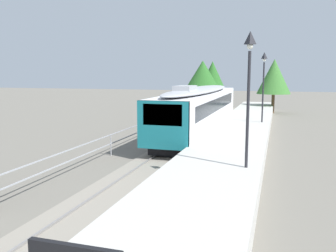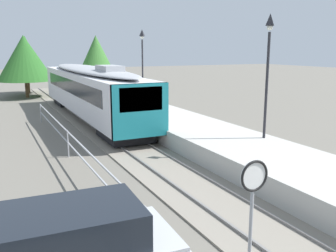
{
  "view_description": "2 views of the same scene",
  "coord_description": "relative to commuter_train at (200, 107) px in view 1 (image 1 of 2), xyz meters",
  "views": [
    {
      "loc": [
        5.68,
        2.83,
        4.64
      ],
      "look_at": [
        0.0,
        21.35,
        1.8
      ],
      "focal_mm": 38.29,
      "sensor_mm": 36.0,
      "label": 1
    },
    {
      "loc": [
        -6.3,
        4.66,
        4.79
      ],
      "look_at": [
        0.4,
        18.35,
        1.6
      ],
      "focal_mm": 39.42,
      "sensor_mm": 36.0,
      "label": 2
    }
  ],
  "objects": [
    {
      "name": "tree_behind_station_far",
      "position": [
        -2.29,
        18.2,
        1.91
      ],
      "size": [
        3.98,
        3.98,
        6.19
      ],
      "color": "brown",
      "rests_on": "ground"
    },
    {
      "name": "station_platform",
      "position": [
        3.25,
        -7.66,
        -1.69
      ],
      "size": [
        3.9,
        60.0,
        0.9
      ],
      "primitive_type": "cube",
      "color": "#B7B5AD",
      "rests_on": "ground"
    },
    {
      "name": "tree_behind_carpark",
      "position": [
        -2.77,
        14.46,
        1.77
      ],
      "size": [
        5.48,
        5.48,
        6.15
      ],
      "color": "brown",
      "rests_on": "ground"
    },
    {
      "name": "track_rails",
      "position": [
        0.0,
        -7.66,
        -2.11
      ],
      "size": [
        3.2,
        60.0,
        0.14
      ],
      "color": "gray",
      "rests_on": "ground"
    },
    {
      "name": "ground_plane",
      "position": [
        -3.0,
        -7.66,
        -2.14
      ],
      "size": [
        160.0,
        160.0,
        0.0
      ],
      "primitive_type": "plane",
      "color": "#6B665B"
    },
    {
      "name": "commuter_train",
      "position": [
        0.0,
        0.0,
        0.0
      ],
      "size": [
        2.82,
        18.85,
        3.74
      ],
      "color": "silver",
      "rests_on": "track_rails"
    },
    {
      "name": "platform_lamp_mid_platform",
      "position": [
        4.58,
        -12.51,
        2.48
      ],
      "size": [
        0.34,
        0.34,
        5.35
      ],
      "color": "#232328",
      "rests_on": "station_platform"
    },
    {
      "name": "platform_lamp_far_end",
      "position": [
        4.58,
        1.71,
        2.48
      ],
      "size": [
        0.34,
        0.34,
        5.35
      ],
      "color": "#232328",
      "rests_on": "station_platform"
    },
    {
      "name": "tree_distant_left",
      "position": [
        5.16,
        17.1,
        2.15
      ],
      "size": [
        3.9,
        3.9,
        6.33
      ],
      "color": "brown",
      "rests_on": "ground"
    }
  ]
}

